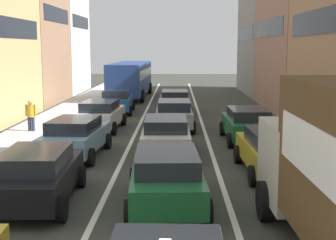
# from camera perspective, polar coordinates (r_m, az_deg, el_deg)

# --- Properties ---
(sidewalk_left) EXTENTS (2.60, 64.00, 0.14)m
(sidewalk_left) POSITION_cam_1_polar(r_m,az_deg,el_deg) (25.97, -14.61, -0.62)
(sidewalk_left) COLOR #B4B4B4
(sidewalk_left) RESTS_ON ground
(lane_stripe_left) EXTENTS (0.16, 60.00, 0.01)m
(lane_stripe_left) POSITION_cam_1_polar(r_m,az_deg,el_deg) (25.10, -3.55, -0.82)
(lane_stripe_left) COLOR silver
(lane_stripe_left) RESTS_ON ground
(lane_stripe_right) EXTENTS (0.16, 60.00, 0.01)m
(lane_stripe_right) POSITION_cam_1_polar(r_m,az_deg,el_deg) (25.06, 4.23, -0.84)
(lane_stripe_right) COLOR silver
(lane_stripe_right) RESTS_ON ground
(sedan_centre_lane_second) EXTENTS (2.23, 4.38, 1.49)m
(sedan_centre_lane_second) POSITION_cam_1_polar(r_m,az_deg,el_deg) (12.57, -0.17, -6.78)
(sedan_centre_lane_second) COLOR #19592D
(sedan_centre_lane_second) RESTS_ON ground
(wagon_left_lane_second) EXTENTS (2.20, 4.37, 1.49)m
(wagon_left_lane_second) POSITION_cam_1_polar(r_m,az_deg,el_deg) (13.24, -15.42, -6.31)
(wagon_left_lane_second) COLOR black
(wagon_left_lane_second) RESTS_ON ground
(hatchback_centre_lane_third) EXTENTS (2.12, 4.33, 1.49)m
(hatchback_centre_lane_third) POSITION_cam_1_polar(r_m,az_deg,el_deg) (18.46, -0.25, -1.77)
(hatchback_centre_lane_third) COLOR beige
(hatchback_centre_lane_third) RESTS_ON ground
(sedan_left_lane_third) EXTENTS (2.29, 4.41, 1.49)m
(sedan_left_lane_third) POSITION_cam_1_polar(r_m,az_deg,el_deg) (18.52, -11.01, -1.89)
(sedan_left_lane_third) COLOR #759EB7
(sedan_left_lane_third) RESTS_ON ground
(coupe_centre_lane_fourth) EXTENTS (2.10, 4.32, 1.49)m
(coupe_centre_lane_fourth) POSITION_cam_1_polar(r_m,az_deg,el_deg) (24.28, 0.73, 0.76)
(coupe_centre_lane_fourth) COLOR gray
(coupe_centre_lane_fourth) RESTS_ON ground
(sedan_left_lane_fourth) EXTENTS (2.25, 4.39, 1.49)m
(sedan_left_lane_fourth) POSITION_cam_1_polar(r_m,az_deg,el_deg) (24.32, -8.06, 0.69)
(sedan_left_lane_fourth) COLOR silver
(sedan_left_lane_fourth) RESTS_ON ground
(sedan_centre_lane_fifth) EXTENTS (2.13, 4.34, 1.49)m
(sedan_centre_lane_fifth) POSITION_cam_1_polar(r_m,az_deg,el_deg) (29.80, 0.81, 2.25)
(sedan_centre_lane_fifth) COLOR #A51E1E
(sedan_centre_lane_fifth) RESTS_ON ground
(sedan_left_lane_fifth) EXTENTS (2.19, 4.36, 1.49)m
(sedan_left_lane_fifth) POSITION_cam_1_polar(r_m,az_deg,el_deg) (30.46, -6.12, 2.34)
(sedan_left_lane_fifth) COLOR #194C8C
(sedan_left_lane_fifth) RESTS_ON ground
(sedan_right_lane_behind_truck) EXTENTS (2.17, 4.35, 1.49)m
(sedan_right_lane_behind_truck) POSITION_cam_1_polar(r_m,az_deg,el_deg) (16.08, 12.46, -3.55)
(sedan_right_lane_behind_truck) COLOR #B29319
(sedan_right_lane_behind_truck) RESTS_ON ground
(wagon_right_lane_far) EXTENTS (2.14, 4.34, 1.49)m
(wagon_right_lane_far) POSITION_cam_1_polar(r_m,az_deg,el_deg) (21.37, 9.46, -0.44)
(wagon_right_lane_far) COLOR #19592D
(wagon_right_lane_far) RESTS_ON ground
(bus_mid_queue_primary) EXTENTS (3.02, 10.57, 2.90)m
(bus_mid_queue_primary) POSITION_cam_1_polar(r_m,az_deg,el_deg) (39.21, -4.50, 5.19)
(bus_mid_queue_primary) COLOR navy
(bus_mid_queue_primary) RESTS_ON ground
(pedestrian_far_sidewalk) EXTENTS (0.54, 0.34, 1.66)m
(pedestrian_far_sidewalk) POSITION_cam_1_polar(r_m,az_deg,el_deg) (23.89, -16.10, 0.65)
(pedestrian_far_sidewalk) COLOR #262D47
(pedestrian_far_sidewalk) RESTS_ON ground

